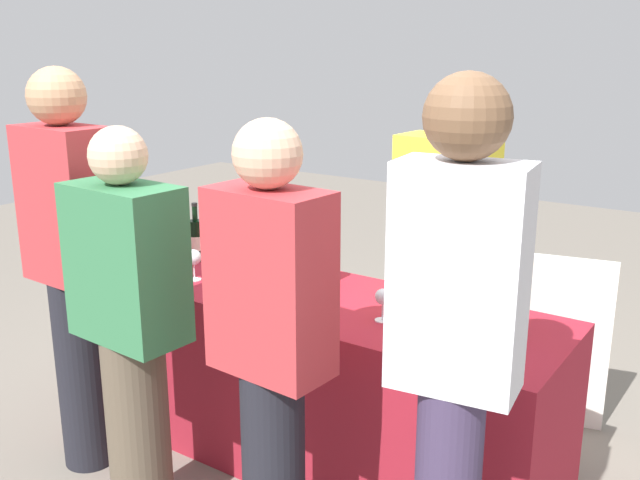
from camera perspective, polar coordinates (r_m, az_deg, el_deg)
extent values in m
plane|color=slate|center=(3.40, 0.00, -16.77)|extent=(12.00, 12.00, 0.00)
cube|color=maroon|center=(3.22, 0.00, -10.96)|extent=(2.10, 0.70, 0.77)
cylinder|color=black|center=(3.59, -9.83, -0.04)|extent=(0.07, 0.07, 0.20)
cylinder|color=black|center=(3.56, -9.93, 2.10)|extent=(0.03, 0.03, 0.07)
cylinder|color=black|center=(3.55, -9.96, 2.79)|extent=(0.03, 0.03, 0.02)
cylinder|color=silver|center=(3.59, -9.82, -0.20)|extent=(0.07, 0.07, 0.07)
cylinder|color=black|center=(3.45, -6.13, -0.50)|extent=(0.08, 0.08, 0.21)
cylinder|color=black|center=(3.41, -6.20, 1.91)|extent=(0.03, 0.03, 0.09)
cylinder|color=gold|center=(3.40, -6.23, 2.77)|extent=(0.03, 0.03, 0.02)
cylinder|color=silver|center=(3.45, -6.13, -0.67)|extent=(0.08, 0.08, 0.07)
cylinder|color=black|center=(3.18, 0.07, -1.78)|extent=(0.07, 0.07, 0.21)
cylinder|color=black|center=(3.14, 0.07, 0.65)|extent=(0.03, 0.03, 0.07)
cylinder|color=maroon|center=(3.13, 0.07, 1.43)|extent=(0.03, 0.03, 0.02)
cylinder|color=silver|center=(3.19, 0.07, -1.96)|extent=(0.07, 0.07, 0.07)
cylinder|color=black|center=(2.77, 14.20, -4.71)|extent=(0.07, 0.07, 0.22)
cylinder|color=black|center=(2.73, 14.41, -1.75)|extent=(0.03, 0.03, 0.08)
cylinder|color=gold|center=(2.72, 14.47, -0.83)|extent=(0.03, 0.03, 0.02)
cylinder|color=silver|center=(2.78, 14.19, -4.93)|extent=(0.07, 0.07, 0.08)
cylinder|color=silver|center=(3.32, -9.94, -3.11)|extent=(0.06, 0.06, 0.00)
cylinder|color=silver|center=(3.31, -9.97, -2.49)|extent=(0.01, 0.01, 0.07)
sphere|color=silver|center=(3.29, -10.03, -1.36)|extent=(0.07, 0.07, 0.07)
sphere|color=#590C19|center=(3.29, -10.02, -1.57)|extent=(0.04, 0.04, 0.04)
cylinder|color=silver|center=(3.22, -5.95, -3.59)|extent=(0.07, 0.07, 0.00)
cylinder|color=silver|center=(3.21, -5.97, -3.02)|extent=(0.01, 0.01, 0.06)
sphere|color=silver|center=(3.19, -6.00, -1.93)|extent=(0.07, 0.07, 0.07)
cylinder|color=silver|center=(2.82, 4.98, -6.38)|extent=(0.06, 0.06, 0.00)
cylinder|color=silver|center=(2.80, 4.99, -5.70)|extent=(0.01, 0.01, 0.07)
sphere|color=silver|center=(2.78, 5.02, -4.51)|extent=(0.06, 0.06, 0.06)
cylinder|color=silver|center=(2.69, 12.64, -7.82)|extent=(0.07, 0.07, 0.00)
cylinder|color=silver|center=(2.67, 12.68, -7.10)|extent=(0.01, 0.01, 0.07)
sphere|color=silver|center=(2.65, 12.76, -5.81)|extent=(0.07, 0.07, 0.07)
sphere|color=#590C19|center=(2.65, 12.75, -6.05)|extent=(0.04, 0.04, 0.04)
cylinder|color=silver|center=(2.75, 10.16, -4.86)|extent=(0.19, 0.19, 0.21)
cylinder|color=black|center=(3.52, 9.40, -8.38)|extent=(0.24, 0.24, 0.81)
cube|color=yellow|center=(3.30, 9.93, 2.93)|extent=(0.44, 0.26, 0.61)
sphere|color=tan|center=(3.24, 10.27, 10.07)|extent=(0.22, 0.22, 0.22)
cylinder|color=black|center=(3.33, -18.32, -9.99)|extent=(0.22, 0.22, 0.85)
cube|color=#B23338|center=(3.10, -19.47, 2.65)|extent=(0.41, 0.24, 0.64)
sphere|color=tan|center=(3.04, -20.21, 10.70)|extent=(0.23, 0.23, 0.23)
cylinder|color=brown|center=(2.93, -14.23, -14.34)|extent=(0.24, 0.24, 0.76)
cube|color=#337247|center=(2.67, -15.17, -1.78)|extent=(0.45, 0.26, 0.57)
sphere|color=#D8AD8C|center=(2.59, -15.77, 6.49)|extent=(0.21, 0.21, 0.21)
cylinder|color=black|center=(2.55, -3.69, -18.31)|extent=(0.21, 0.21, 0.79)
cube|color=#B23338|center=(2.24, -4.00, -3.41)|extent=(0.40, 0.24, 0.59)
sphere|color=#D8AD8C|center=(2.15, -4.20, 6.86)|extent=(0.21, 0.21, 0.21)
cube|color=silver|center=(2.01, 10.97, -3.02)|extent=(0.38, 0.24, 0.65)
sphere|color=brown|center=(1.92, 11.64, 9.59)|extent=(0.23, 0.23, 0.23)
cube|color=white|center=(3.68, 17.85, -7.58)|extent=(0.54, 0.14, 0.85)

